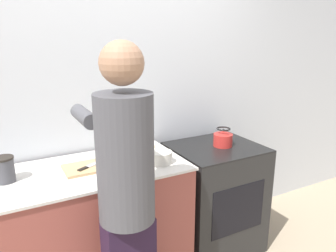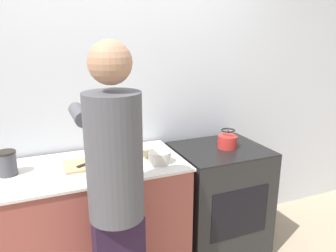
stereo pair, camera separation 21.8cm
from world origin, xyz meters
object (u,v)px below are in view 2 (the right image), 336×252
object	(u,v)px
knife	(89,163)
kettle	(228,140)
cutting_board	(93,163)
canister_jar	(7,163)
bowl_prep	(148,151)
oven	(218,200)
person	(116,190)

from	to	relation	value
knife	kettle	bearing A→B (deg)	-28.74
cutting_board	canister_jar	bearing A→B (deg)	175.72
kettle	bowl_prep	distance (m)	0.65
oven	knife	xyz separation A→B (m)	(-1.05, 0.01, 0.49)
oven	canister_jar	size ratio (longest dim) A/B	5.77
bowl_prep	kettle	bearing A→B (deg)	-7.95
oven	canister_jar	xyz separation A→B (m)	(-1.55, 0.06, 0.55)
knife	kettle	xyz separation A→B (m)	(1.10, -0.03, 0.03)
person	kettle	world-z (taller)	person
bowl_prep	oven	bearing A→B (deg)	-7.16
kettle	bowl_prep	world-z (taller)	kettle
cutting_board	kettle	size ratio (longest dim) A/B	2.46
bowl_prep	canister_jar	distance (m)	0.96
knife	canister_jar	size ratio (longest dim) A/B	1.16
cutting_board	knife	distance (m)	0.03
oven	bowl_prep	bearing A→B (deg)	172.84
cutting_board	knife	bearing A→B (deg)	-153.24
knife	bowl_prep	bearing A→B (deg)	-19.33
person	kettle	distance (m)	1.15
canister_jar	knife	bearing A→B (deg)	-6.20
cutting_board	canister_jar	world-z (taller)	canister_jar
cutting_board	bowl_prep	size ratio (longest dim) A/B	2.15
cutting_board	kettle	xyz separation A→B (m)	(1.07, -0.04, 0.05)
person	cutting_board	size ratio (longest dim) A/B	4.65
person	kettle	size ratio (longest dim) A/B	11.45
oven	cutting_board	bearing A→B (deg)	178.59
oven	canister_jar	world-z (taller)	canister_jar
person	bowl_prep	size ratio (longest dim) A/B	9.99
oven	bowl_prep	size ratio (longest dim) A/B	5.17
knife	canister_jar	xyz separation A→B (m)	(-0.50, 0.05, 0.06)
person	canister_jar	bearing A→B (deg)	133.89
oven	knife	distance (m)	1.16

